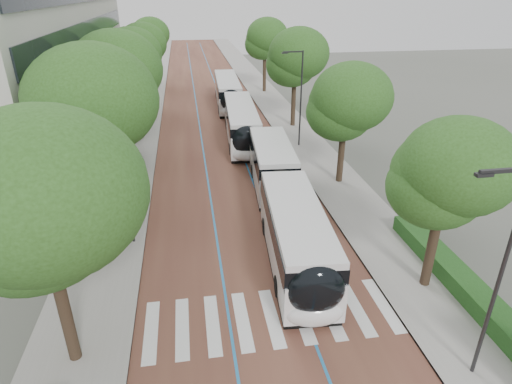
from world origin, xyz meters
The scene contains 18 objects.
ground centered at (0.00, 0.00, 0.00)m, with size 160.00×160.00×0.00m, color #51544C.
road centered at (0.00, 40.00, 0.01)m, with size 11.00×140.00×0.02m, color #572F26.
sidewalk_left centered at (-7.50, 40.00, 0.06)m, with size 4.00×140.00×0.12m, color #9B9893.
sidewalk_right centered at (7.50, 40.00, 0.06)m, with size 4.00×140.00×0.12m, color #9B9893.
kerb_left centered at (-5.60, 40.00, 0.06)m, with size 0.20×140.00×0.14m, color gray.
kerb_right centered at (5.60, 40.00, 0.06)m, with size 0.20×140.00×0.14m, color gray.
zebra_crossing centered at (0.20, 1.00, 0.03)m, with size 10.55×3.60×0.01m.
lane_line_left centered at (-1.60, 40.00, 0.02)m, with size 0.12×126.00×0.01m, color #2271AE.
lane_line_right centered at (1.60, 40.00, 0.02)m, with size 0.12×126.00×0.01m, color #2271AE.
hedge centered at (9.10, 0.00, 0.52)m, with size 1.20×14.00×0.80m, color #1B4016.
streetlight_near centered at (6.62, -3.00, 4.82)m, with size 1.82×0.20×8.00m.
streetlight_far centered at (6.62, 22.00, 4.82)m, with size 1.82×0.20×8.00m.
lamp_post_left centered at (-6.10, 8.00, 4.12)m, with size 0.14×0.14×8.00m, color #28282A.
trees_left centered at (-7.50, 21.51, 6.68)m, with size 6.36×60.91×9.86m.
trees_right centered at (7.70, 23.59, 6.07)m, with size 5.73×47.05×8.92m.
lead_bus centered at (2.37, 8.42, 1.63)m, with size 3.85×18.53×3.20m.
bus_queued_0 centered at (1.97, 23.92, 1.62)m, with size 3.19×12.52×3.20m.
bus_queued_1 centered at (2.08, 37.01, 1.62)m, with size 2.99×12.48×3.20m.
Camera 1 is at (-2.73, -12.75, 12.62)m, focal length 30.00 mm.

